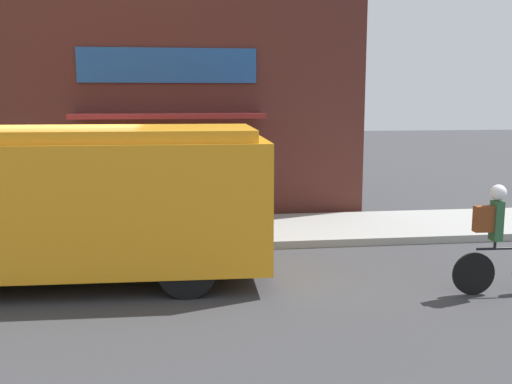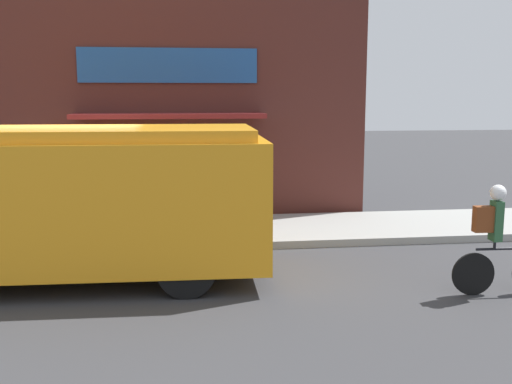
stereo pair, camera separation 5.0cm
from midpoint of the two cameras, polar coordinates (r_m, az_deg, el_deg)
The scene contains 6 objects.
ground_plane at distance 10.97m, azimuth -17.08°, elevation -5.87°, with size 70.00×70.00×0.00m, color #38383A.
sidewalk at distance 12.16m, azimuth -16.11°, elevation -4.00°, with size 28.00×2.53×0.14m.
storefront at distance 13.33m, azimuth -15.38°, elevation 9.11°, with size 12.18×1.12×5.67m.
school_bus at distance 9.30m, azimuth -16.56°, elevation -0.93°, with size 6.32×2.79×2.30m.
cyclist at distance 9.00m, azimuth 22.14°, elevation -4.21°, with size 1.49×0.22×1.56m.
trash_bin at distance 12.56m, azimuth -8.11°, elevation -1.14°, with size 0.46×0.46×0.79m.
Camera 2 is at (1.90, -10.44, 2.78)m, focal length 42.00 mm.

